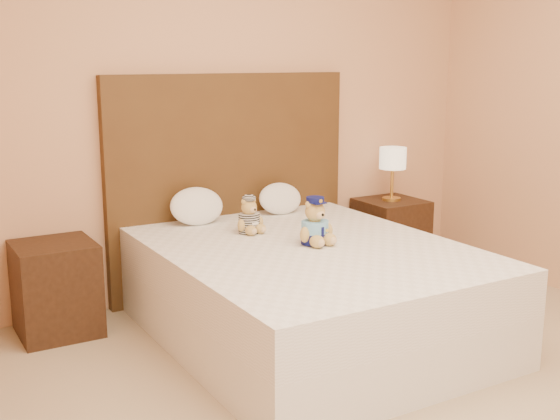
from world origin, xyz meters
The scene contains 10 objects.
room_walls centered at (0.00, 0.46, 1.81)m, with size 4.04×4.52×2.72m.
bed centered at (0.00, 1.20, 0.28)m, with size 1.60×2.00×0.55m.
headboard centered at (0.00, 2.21, 0.75)m, with size 1.75×0.08×1.50m, color #482E15.
nightstand_left centered at (-1.25, 2.00, 0.28)m, with size 0.45×0.45×0.55m, color #341E10.
nightstand_right centered at (1.25, 2.00, 0.28)m, with size 0.45×0.45×0.55m, color #341E10.
lamp centered at (1.25, 2.00, 0.85)m, with size 0.20×0.20×0.40m.
teddy_police centered at (0.05, 1.22, 0.69)m, with size 0.24×0.23×0.27m, color #B28B45, non-canonical shape.
teddy_prisoner centered at (-0.15, 1.65, 0.66)m, with size 0.20×0.19×0.22m, color #B28B45, non-canonical shape.
pillow_left centered at (-0.33, 2.03, 0.68)m, with size 0.36×0.23×0.26m, color white.
pillow_right centered at (0.29, 2.03, 0.66)m, with size 0.32×0.21×0.23m, color white.
Camera 1 is at (-2.09, -2.05, 1.60)m, focal length 45.00 mm.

